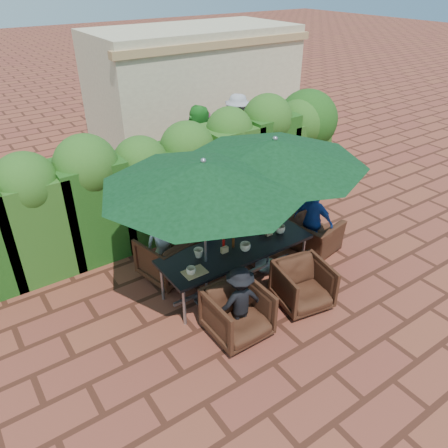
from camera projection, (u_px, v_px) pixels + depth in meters
ground at (235, 286)px, 7.44m from camera, size 80.00×80.00×0.00m
dining_table at (236, 251)px, 7.14m from camera, size 2.60×0.90×0.75m
umbrella_left at (204, 175)px, 6.03m from camera, size 3.00×3.00×2.46m
umbrella_right at (274, 151)px, 6.79m from camera, size 2.95×2.95×2.46m
chair_far_left at (168, 255)px, 7.47m from camera, size 0.99×0.95×0.87m
chair_far_mid at (204, 238)px, 8.01m from camera, size 0.98×0.95×0.79m
chair_far_right at (243, 224)px, 8.44m from camera, size 0.92×0.88×0.80m
chair_near_left at (238, 311)px, 6.27m from camera, size 0.82×0.77×0.85m
chair_near_right at (303, 283)px, 6.85m from camera, size 0.91×0.87×0.81m
chair_end_right at (312, 229)px, 8.24m from camera, size 0.78×1.05×0.83m
adult_far_left at (163, 243)px, 7.52m from camera, size 0.65×0.49×1.18m
adult_far_mid at (211, 227)px, 7.79m from camera, size 0.61×0.56×1.36m
adult_far_right at (246, 217)px, 8.18m from camera, size 0.68×0.48×1.29m
adult_near_left at (240, 301)px, 6.26m from camera, size 0.76×0.44×1.12m
adult_end_right at (313, 221)px, 8.04m from camera, size 0.62×0.85×1.30m
child_left at (185, 242)px, 7.84m from camera, size 0.36×0.32×0.86m
child_right at (223, 230)px, 8.27m from camera, size 0.34×0.31×0.78m
pedestrian_a at (200, 142)px, 10.77m from camera, size 1.82×0.83×1.88m
pedestrian_b at (204, 141)px, 11.33m from camera, size 0.77×0.50×1.55m
pedestrian_c at (237, 129)px, 11.69m from camera, size 1.15×1.28×1.85m
cup_a at (191, 271)px, 6.46m from camera, size 0.15×0.15×0.12m
cup_b at (198, 253)px, 6.84m from camera, size 0.15×0.15×0.14m
cup_c at (245, 247)px, 6.99m from camera, size 0.17×0.17×0.14m
cup_d at (262, 230)px, 7.45m from camera, size 0.15×0.15×0.14m
cup_e at (280, 229)px, 7.46m from camera, size 0.17×0.17×0.14m
ketchup_bottle at (224, 244)px, 7.05m from camera, size 0.04×0.04×0.17m
sauce_bottle at (233, 242)px, 7.08m from camera, size 0.04×0.04×0.17m
serving_tray at (195, 272)px, 6.52m from camera, size 0.35×0.25×0.02m
number_block_left at (224, 250)px, 6.96m from camera, size 0.12×0.06×0.10m
number_block_right at (269, 232)px, 7.41m from camera, size 0.12×0.06×0.10m
hedge_wall at (156, 173)px, 8.31m from camera, size 9.10×1.60×2.41m
building at (194, 83)px, 13.28m from camera, size 6.20×3.08×3.20m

